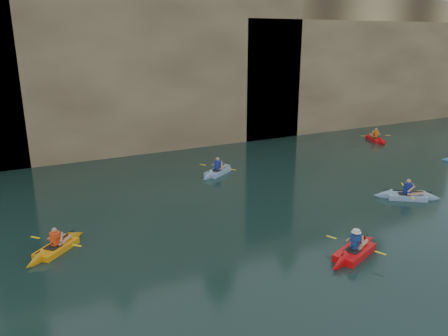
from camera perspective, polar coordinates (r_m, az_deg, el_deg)
name	(u,v)px	position (r m, az deg, el deg)	size (l,w,h in m)	color
ground	(346,321)	(14.17, 15.63, -18.64)	(160.00, 160.00, 0.00)	black
cliff	(104,63)	(39.13, -15.43, 13.11)	(70.00, 16.00, 12.00)	tan
cliff_slab_center	(155,71)	(32.55, -8.99, 12.35)	(24.00, 2.40, 11.40)	tan
cliff_slab_east	(362,73)	(43.31, 17.58, 11.79)	(26.00, 2.40, 9.84)	tan
sea_cave_center	(76,137)	(31.12, -18.79, 3.83)	(3.50, 1.00, 3.20)	black
sea_cave_east	(254,112)	(35.73, 3.95, 7.31)	(5.00, 1.00, 4.50)	black
main_kayaker	(354,251)	(17.76, 16.67, -10.39)	(3.62, 2.28, 1.33)	red
kayaker_orange	(56,247)	(18.59, -21.05, -9.66)	(2.88, 2.72, 1.23)	orange
kayaker_ltblue_near	(407,196)	(24.59, 22.77, -3.37)	(3.17, 2.63, 1.33)	#82A8D9
kayaker_red_far	(375,139)	(37.54, 19.15, 3.62)	(2.37, 3.53, 1.29)	red
kayaker_ltblue_mid	(218,171)	(26.79, -0.84, -0.44)	(3.29, 2.53, 1.30)	#7EA9D2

